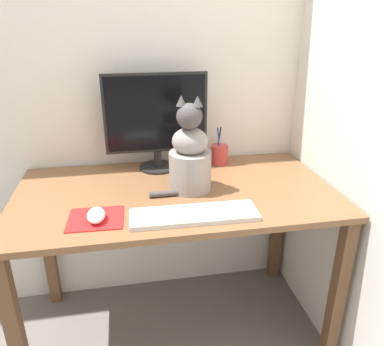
{
  "coord_description": "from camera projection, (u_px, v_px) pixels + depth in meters",
  "views": [
    {
      "loc": [
        -0.18,
        -1.37,
        1.39
      ],
      "look_at": [
        0.05,
        -0.12,
        0.85
      ],
      "focal_mm": 35.0,
      "sensor_mm": 36.0,
      "label": 1
    }
  ],
  "objects": [
    {
      "name": "ground_plane",
      "position": [
        178.0,
        327.0,
        1.81
      ],
      "size": [
        12.0,
        12.0,
        0.0
      ],
      "primitive_type": "plane",
      "color": "slate"
    },
    {
      "name": "wall_back",
      "position": [
        162.0,
        50.0,
        1.67
      ],
      "size": [
        7.0,
        0.04,
        2.5
      ],
      "color": "silver",
      "rests_on": "ground_plane"
    },
    {
      "name": "wall_side_right",
      "position": [
        346.0,
        56.0,
        1.44
      ],
      "size": [
        0.04,
        7.0,
        2.5
      ],
      "rotation": [
        0.0,
        0.0,
        1.57
      ],
      "color": "silver",
      "rests_on": "ground_plane"
    },
    {
      "name": "desk",
      "position": [
        176.0,
        212.0,
        1.57
      ],
      "size": [
        1.29,
        0.69,
        0.73
      ],
      "color": "brown",
      "rests_on": "ground_plane"
    },
    {
      "name": "monitor",
      "position": [
        156.0,
        119.0,
        1.66
      ],
      "size": [
        0.46,
        0.17,
        0.44
      ],
      "color": "black",
      "rests_on": "desk"
    },
    {
      "name": "keyboard",
      "position": [
        194.0,
        214.0,
        1.32
      ],
      "size": [
        0.45,
        0.14,
        0.02
      ],
      "rotation": [
        0.0,
        0.0,
        -0.02
      ],
      "color": "silver",
      "rests_on": "desk"
    },
    {
      "name": "mousepad_left",
      "position": [
        96.0,
        219.0,
        1.31
      ],
      "size": [
        0.2,
        0.18,
        0.0
      ],
      "rotation": [
        0.0,
        0.0,
        -0.04
      ],
      "color": "red",
      "rests_on": "desk"
    },
    {
      "name": "computer_mouse_left",
      "position": [
        96.0,
        215.0,
        1.29
      ],
      "size": [
        0.06,
        0.1,
        0.04
      ],
      "color": "white",
      "rests_on": "mousepad_left"
    },
    {
      "name": "cat",
      "position": [
        190.0,
        156.0,
        1.48
      ],
      "size": [
        0.28,
        0.22,
        0.39
      ],
      "rotation": [
        0.0,
        0.0,
        -0.34
      ],
      "color": "gray",
      "rests_on": "desk"
    },
    {
      "name": "pen_cup",
      "position": [
        219.0,
        154.0,
        1.79
      ],
      "size": [
        0.08,
        0.08,
        0.18
      ],
      "color": "#B23833",
      "rests_on": "desk"
    }
  ]
}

